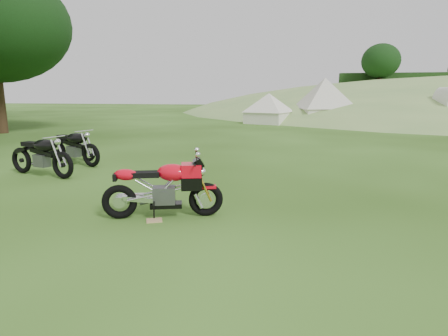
% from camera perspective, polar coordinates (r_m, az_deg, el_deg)
% --- Properties ---
extents(ground, '(120.00, 120.00, 0.00)m').
position_cam_1_polar(ground, '(6.78, -1.51, -6.90)').
color(ground, '#213D0D').
rests_on(ground, ground).
extents(sport_motorcycle, '(2.03, 1.05, 1.18)m').
position_cam_1_polar(sport_motorcycle, '(6.50, -9.33, -2.42)').
color(sport_motorcycle, red).
rests_on(sport_motorcycle, ground).
extents(plywood_board, '(0.32, 0.30, 0.02)m').
position_cam_1_polar(plywood_board, '(6.49, -10.58, -7.85)').
color(plywood_board, tan).
rests_on(plywood_board, ground).
extents(vintage_moto_a, '(2.21, 1.04, 1.14)m').
position_cam_1_polar(vintage_moto_a, '(10.71, -26.15, 1.87)').
color(vintage_moto_a, black).
rests_on(vintage_moto_a, ground).
extents(vintage_moto_b, '(1.74, 0.71, 0.89)m').
position_cam_1_polar(vintage_moto_b, '(12.91, -22.02, 3.11)').
color(vintage_moto_b, black).
rests_on(vintage_moto_b, ground).
extents(vintage_moto_c, '(2.19, 1.18, 1.13)m').
position_cam_1_polar(vintage_moto_c, '(12.05, -22.03, 3.13)').
color(vintage_moto_c, black).
rests_on(vintage_moto_c, ground).
extents(tent_left, '(3.35, 3.35, 2.28)m').
position_cam_1_polar(tent_left, '(26.53, 6.82, 9.22)').
color(tent_left, silver).
rests_on(tent_left, ground).
extents(tent_mid, '(4.21, 4.21, 2.93)m').
position_cam_1_polar(tent_mid, '(27.98, 15.00, 9.70)').
color(tent_mid, beige).
rests_on(tent_mid, ground).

